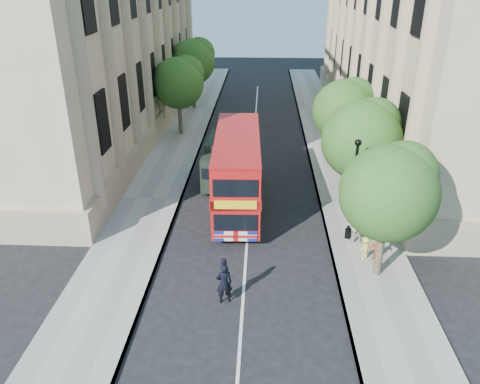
# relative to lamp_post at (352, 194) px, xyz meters

# --- Properties ---
(ground) EXTENTS (120.00, 120.00, 0.00)m
(ground) POSITION_rel_lamp_post_xyz_m (-5.00, -6.00, -2.51)
(ground) COLOR black
(ground) RESTS_ON ground
(pavement_right) EXTENTS (3.50, 80.00, 0.12)m
(pavement_right) POSITION_rel_lamp_post_xyz_m (0.75, 4.00, -2.45)
(pavement_right) COLOR gray
(pavement_right) RESTS_ON ground
(pavement_left) EXTENTS (3.50, 80.00, 0.12)m
(pavement_left) POSITION_rel_lamp_post_xyz_m (-10.75, 4.00, -2.45)
(pavement_left) COLOR gray
(pavement_left) RESTS_ON ground
(building_right) EXTENTS (12.00, 38.00, 18.00)m
(building_right) POSITION_rel_lamp_post_xyz_m (8.80, 18.00, 6.49)
(building_right) COLOR tan
(building_right) RESTS_ON ground
(building_left) EXTENTS (12.00, 38.00, 18.00)m
(building_left) POSITION_rel_lamp_post_xyz_m (-18.80, 18.00, 6.49)
(building_left) COLOR tan
(building_left) RESTS_ON ground
(tree_right_near) EXTENTS (4.00, 4.00, 6.08)m
(tree_right_near) POSITION_rel_lamp_post_xyz_m (0.84, -2.97, 1.74)
(tree_right_near) COLOR #473828
(tree_right_near) RESTS_ON ground
(tree_right_mid) EXTENTS (4.20, 4.20, 6.37)m
(tree_right_mid) POSITION_rel_lamp_post_xyz_m (0.84, 3.03, 1.93)
(tree_right_mid) COLOR #473828
(tree_right_mid) RESTS_ON ground
(tree_right_far) EXTENTS (4.00, 4.00, 6.15)m
(tree_right_far) POSITION_rel_lamp_post_xyz_m (0.84, 9.03, 1.80)
(tree_right_far) COLOR #473828
(tree_right_far) RESTS_ON ground
(tree_left_far) EXTENTS (4.00, 4.00, 6.30)m
(tree_left_far) POSITION_rel_lamp_post_xyz_m (-10.96, 16.03, 1.93)
(tree_left_far) COLOR #473828
(tree_left_far) RESTS_ON ground
(tree_left_back) EXTENTS (4.20, 4.20, 6.65)m
(tree_left_back) POSITION_rel_lamp_post_xyz_m (-10.96, 24.03, 2.20)
(tree_left_back) COLOR #473828
(tree_left_back) RESTS_ON ground
(lamp_post) EXTENTS (0.32, 0.32, 5.16)m
(lamp_post) POSITION_rel_lamp_post_xyz_m (0.00, 0.00, 0.00)
(lamp_post) COLOR black
(lamp_post) RESTS_ON pavement_right
(double_decker_bus) EXTENTS (2.69, 9.02, 4.13)m
(double_decker_bus) POSITION_rel_lamp_post_xyz_m (-5.68, 3.33, -0.23)
(double_decker_bus) COLOR #A20D0B
(double_decker_bus) RESTS_ON ground
(box_van) EXTENTS (2.20, 4.91, 2.75)m
(box_van) POSITION_rel_lamp_post_xyz_m (-6.81, 6.60, -1.16)
(box_van) COLOR black
(box_van) RESTS_ON ground
(police_constable) EXTENTS (0.74, 0.57, 1.81)m
(police_constable) POSITION_rel_lamp_post_xyz_m (-5.75, -5.12, -1.61)
(police_constable) COLOR black
(police_constable) RESTS_ON ground
(woman_pedestrian) EXTENTS (0.91, 0.73, 1.76)m
(woman_pedestrian) POSITION_rel_lamp_post_xyz_m (0.25, -0.26, -1.51)
(woman_pedestrian) COLOR beige
(woman_pedestrian) RESTS_ON pavement_right
(child_a) EXTENTS (0.68, 0.36, 1.10)m
(child_a) POSITION_rel_lamp_post_xyz_m (0.99, -1.87, -1.84)
(child_a) COLOR #D36025
(child_a) RESTS_ON pavement_right
(child_b) EXTENTS (0.84, 0.72, 1.13)m
(child_b) POSITION_rel_lamp_post_xyz_m (0.47, -1.83, -1.83)
(child_b) COLOR #D9C54A
(child_b) RESTS_ON pavement_right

